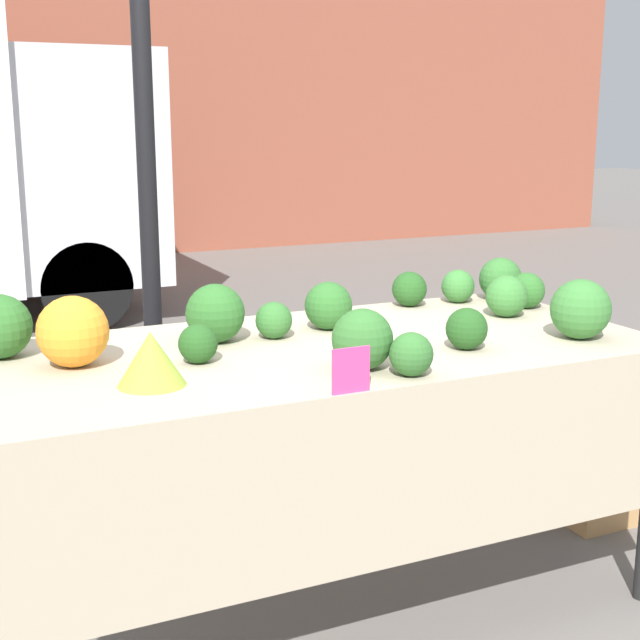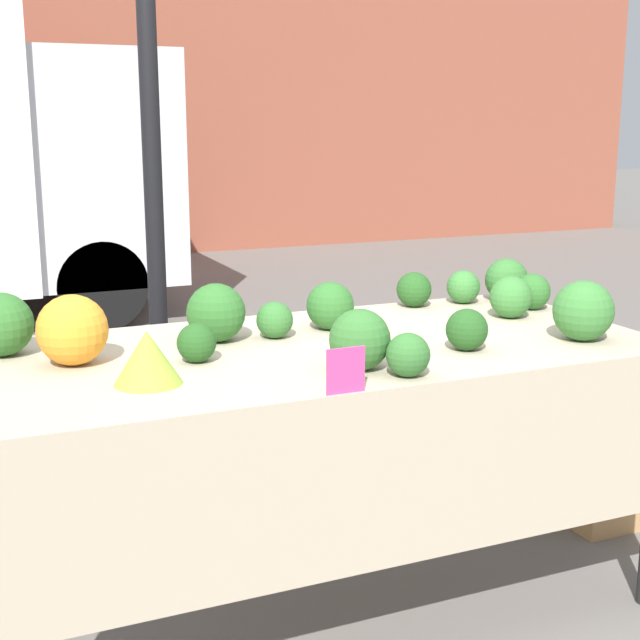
# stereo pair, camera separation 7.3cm
# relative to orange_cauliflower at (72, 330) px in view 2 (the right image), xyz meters

# --- Properties ---
(ground_plane) EXTENTS (40.00, 40.00, 0.00)m
(ground_plane) POSITION_rel_orange_cauliflower_xyz_m (0.72, -0.08, -0.96)
(ground_plane) COLOR slate
(building_facade) EXTENTS (16.00, 0.60, 4.66)m
(building_facade) POSITION_rel_orange_cauliflower_xyz_m (0.72, 7.99, 1.37)
(building_facade) COLOR brown
(building_facade) RESTS_ON ground_plane
(tent_pole) EXTENTS (0.07, 0.07, 2.38)m
(tent_pole) POSITION_rel_orange_cauliflower_xyz_m (0.42, 0.78, 0.22)
(tent_pole) COLOR black
(tent_pole) RESTS_ON ground_plane
(market_table) EXTENTS (2.06, 0.97, 0.86)m
(market_table) POSITION_rel_orange_cauliflower_xyz_m (0.72, -0.15, -0.20)
(market_table) COLOR tan
(market_table) RESTS_ON ground_plane
(orange_cauliflower) EXTENTS (0.20, 0.20, 0.20)m
(orange_cauliflower) POSITION_rel_orange_cauliflower_xyz_m (0.00, 0.00, 0.00)
(orange_cauliflower) COLOR orange
(orange_cauliflower) RESTS_ON market_table
(romanesco_head) EXTENTS (0.18, 0.18, 0.14)m
(romanesco_head) POSITION_rel_orange_cauliflower_xyz_m (0.15, -0.27, -0.03)
(romanesco_head) COLOR #93B238
(romanesco_head) RESTS_ON market_table
(broccoli_head_0) EXTENTS (0.11, 0.11, 0.11)m
(broccoli_head_0) POSITION_rel_orange_cauliflower_xyz_m (0.33, -0.11, -0.04)
(broccoli_head_0) COLOR #23511E
(broccoli_head_0) RESTS_ON market_table
(broccoli_head_1) EXTENTS (0.13, 0.13, 0.13)m
(broccoli_head_1) POSITION_rel_orange_cauliflower_xyz_m (1.64, 0.11, -0.03)
(broccoli_head_1) COLOR #2D6628
(broccoli_head_1) RESTS_ON market_table
(broccoli_head_2) EXTENTS (0.12, 0.12, 0.12)m
(broccoli_head_2) POSITION_rel_orange_cauliflower_xyz_m (1.47, 0.30, -0.04)
(broccoli_head_2) COLOR #387533
(broccoli_head_2) RESTS_ON market_table
(broccoli_head_3) EXTENTS (0.12, 0.12, 0.12)m
(broccoli_head_3) POSITION_rel_orange_cauliflower_xyz_m (0.63, 0.07, -0.04)
(broccoli_head_3) COLOR #336B2D
(broccoli_head_3) RESTS_ON market_table
(broccoli_head_4) EXTENTS (0.19, 0.19, 0.19)m
(broccoli_head_4) POSITION_rel_orange_cauliflower_xyz_m (-0.18, 0.18, -0.01)
(broccoli_head_4) COLOR #2D6628
(broccoli_head_4) RESTS_ON market_table
(broccoli_head_5) EXTENTS (0.17, 0.17, 0.17)m
(broccoli_head_5) POSITION_rel_orange_cauliflower_xyz_m (0.72, -0.37, -0.01)
(broccoli_head_5) COLOR #336B2D
(broccoli_head_5) RESTS_ON market_table
(broccoli_head_6) EXTENTS (0.16, 0.16, 0.16)m
(broccoli_head_6) POSITION_rel_orange_cauliflower_xyz_m (0.84, 0.11, -0.02)
(broccoli_head_6) COLOR #2D6628
(broccoli_head_6) RESTS_ON market_table
(broccoli_head_7) EXTENTS (0.16, 0.16, 0.16)m
(broccoli_head_7) POSITION_rel_orange_cauliflower_xyz_m (1.65, 0.28, -0.02)
(broccoli_head_7) COLOR #336B2D
(broccoli_head_7) RESTS_ON market_table
(broccoli_head_8) EXTENTS (0.15, 0.15, 0.15)m
(broccoli_head_8) POSITION_rel_orange_cauliflower_xyz_m (1.49, 0.02, -0.03)
(broccoli_head_8) COLOR #387533
(broccoli_head_8) RESTS_ON market_table
(broccoli_head_9) EXTENTS (0.19, 0.19, 0.19)m
(broccoli_head_9) POSITION_rel_orange_cauliflower_xyz_m (1.50, -0.34, -0.01)
(broccoli_head_9) COLOR #387533
(broccoli_head_9) RESTS_ON market_table
(broccoli_head_10) EXTENTS (0.13, 0.13, 0.13)m
(broccoli_head_10) POSITION_rel_orange_cauliflower_xyz_m (1.10, -0.30, -0.04)
(broccoli_head_10) COLOR #23511E
(broccoli_head_10) RESTS_ON market_table
(broccoli_head_11) EXTENTS (0.18, 0.18, 0.18)m
(broccoli_head_11) POSITION_rel_orange_cauliflower_xyz_m (0.45, 0.10, -0.01)
(broccoli_head_11) COLOR #2D6628
(broccoli_head_11) RESTS_ON market_table
(broccoli_head_12) EXTENTS (0.13, 0.13, 0.13)m
(broccoli_head_12) POSITION_rel_orange_cauliflower_xyz_m (1.27, 0.32, -0.04)
(broccoli_head_12) COLOR #23511E
(broccoli_head_12) RESTS_ON market_table
(broccoli_head_13) EXTENTS (0.12, 0.12, 0.12)m
(broccoli_head_13) POSITION_rel_orange_cauliflower_xyz_m (0.81, -0.48, -0.04)
(broccoli_head_13) COLOR #336B2D
(broccoli_head_13) RESTS_ON market_table
(price_sign) EXTENTS (0.11, 0.01, 0.12)m
(price_sign) POSITION_rel_orange_cauliflower_xyz_m (0.59, -0.55, -0.04)
(price_sign) COLOR #E53D84
(price_sign) RESTS_ON market_table
(produce_crate) EXTENTS (0.43, 0.32, 0.34)m
(produce_crate) POSITION_rel_orange_cauliflower_xyz_m (2.03, 0.06, -0.80)
(produce_crate) COLOR tan
(produce_crate) RESTS_ON ground_plane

